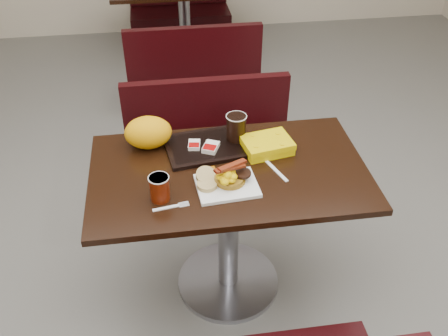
{
  "coord_description": "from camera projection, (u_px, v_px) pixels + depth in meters",
  "views": [
    {
      "loc": [
        -0.26,
        -1.69,
        2.07
      ],
      "look_at": [
        -0.03,
        -0.08,
        0.82
      ],
      "focal_mm": 39.94,
      "sensor_mm": 36.0,
      "label": 1
    }
  ],
  "objects": [
    {
      "name": "tray",
      "position": [
        208.0,
        146.0,
        2.28
      ],
      "size": [
        0.41,
        0.32,
        0.02
      ],
      "primitive_type": "cube",
      "rotation": [
        0.0,
        0.0,
        0.14
      ],
      "color": "black",
      "rests_on": "table_near"
    },
    {
      "name": "pancake_stack",
      "position": [
        230.0,
        178.0,
        2.06
      ],
      "size": [
        0.14,
        0.14,
        0.03
      ],
      "primitive_type": "cylinder",
      "rotation": [
        0.0,
        0.0,
        0.08
      ],
      "color": "#A3751B",
      "rests_on": "platter"
    },
    {
      "name": "muffin_top",
      "position": [
        206.0,
        175.0,
        2.07
      ],
      "size": [
        0.1,
        0.1,
        0.05
      ],
      "primitive_type": "cylinder",
      "rotation": [
        0.38,
        0.0,
        0.22
      ],
      "color": "tan",
      "rests_on": "platter"
    },
    {
      "name": "knife",
      "position": [
        275.0,
        170.0,
        2.15
      ],
      "size": [
        0.08,
        0.18,
        0.0
      ],
      "primitive_type": "cube",
      "rotation": [
        0.0,
        0.0,
        -1.22
      ],
      "color": "white",
      "rests_on": "table_near"
    },
    {
      "name": "bench_far_s",
      "position": [
        192.0,
        62.0,
        3.89
      ],
      "size": [
        1.0,
        0.46,
        0.72
      ],
      "primitive_type": null,
      "color": "black",
      "rests_on": "floor"
    },
    {
      "name": "clamshell",
      "position": [
        267.0,
        145.0,
        2.25
      ],
      "size": [
        0.24,
        0.2,
        0.06
      ],
      "primitive_type": "cube",
      "rotation": [
        0.0,
        0.0,
        0.19
      ],
      "color": "#E4C103",
      "rests_on": "table_near"
    },
    {
      "name": "coffee_cup_near",
      "position": [
        160.0,
        188.0,
        1.97
      ],
      "size": [
        0.09,
        0.09,
        0.11
      ],
      "primitive_type": "cylinder",
      "rotation": [
        0.0,
        0.0,
        0.21
      ],
      "color": "maroon",
      "rests_on": "table_near"
    },
    {
      "name": "condiment_syrup",
      "position": [
        211.0,
        170.0,
        2.15
      ],
      "size": [
        0.05,
        0.04,
        0.01
      ],
      "primitive_type": "cube",
      "rotation": [
        0.0,
        0.0,
        0.19
      ],
      "color": "#A15306",
      "rests_on": "table_near"
    },
    {
      "name": "condiment_ketchup",
      "position": [
        206.0,
        159.0,
        2.21
      ],
      "size": [
        0.05,
        0.05,
        0.01
      ],
      "primitive_type": "cube",
      "rotation": [
        0.0,
        0.0,
        -0.53
      ],
      "color": "#8C0504",
      "rests_on": "table_near"
    },
    {
      "name": "paper_bag",
      "position": [
        148.0,
        132.0,
        2.25
      ],
      "size": [
        0.26,
        0.23,
        0.15
      ],
      "primitive_type": "ellipsoid",
      "rotation": [
        0.0,
        0.0,
        -0.39
      ],
      "color": "#F9A308",
      "rests_on": "table_near"
    },
    {
      "name": "scrambled_eggs",
      "position": [
        227.0,
        176.0,
        2.02
      ],
      "size": [
        0.1,
        0.09,
        0.04
      ],
      "primitive_type": "ellipsoid",
      "rotation": [
        0.0,
        0.0,
        -0.29
      ],
      "color": "#E4B204",
      "rests_on": "pancake_stack"
    },
    {
      "name": "table_near",
      "position": [
        228.0,
        231.0,
        2.38
      ],
      "size": [
        1.2,
        0.7,
        0.75
      ],
      "primitive_type": null,
      "color": "black",
      "rests_on": "floor"
    },
    {
      "name": "floor",
      "position": [
        228.0,
        283.0,
        2.61
      ],
      "size": [
        6.0,
        7.0,
        0.01
      ],
      "primitive_type": "cube",
      "color": "gray",
      "rests_on": "ground"
    },
    {
      "name": "muffin_bottom",
      "position": [
        207.0,
        185.0,
        2.04
      ],
      "size": [
        0.1,
        0.1,
        0.02
      ],
      "primitive_type": "cylinder",
      "rotation": [
        0.0,
        0.0,
        0.16
      ],
      "color": "tan",
      "rests_on": "platter"
    },
    {
      "name": "platter",
      "position": [
        227.0,
        186.0,
        2.06
      ],
      "size": [
        0.26,
        0.21,
        0.01
      ],
      "primitive_type": "cube",
      "rotation": [
        0.0,
        0.0,
        0.08
      ],
      "color": "white",
      "rests_on": "table_near"
    },
    {
      "name": "hashbrown_sleeve_right",
      "position": [
        211.0,
        147.0,
        2.24
      ],
      "size": [
        0.09,
        0.1,
        0.02
      ],
      "primitive_type": "cube",
      "rotation": [
        0.0,
        0.0,
        -0.43
      ],
      "color": "silver",
      "rests_on": "tray"
    },
    {
      "name": "bacon_strips",
      "position": [
        230.0,
        168.0,
        2.02
      ],
      "size": [
        0.15,
        0.11,
        0.01
      ],
      "primitive_type": null,
      "rotation": [
        0.0,
        0.0,
        0.41
      ],
      "color": "#4D0B05",
      "rests_on": "scrambled_eggs"
    },
    {
      "name": "table_far",
      "position": [
        185.0,
        27.0,
        4.43
      ],
      "size": [
        1.2,
        0.7,
        0.75
      ],
      "primitive_type": null,
      "color": "black",
      "rests_on": "floor"
    },
    {
      "name": "bench_near_n",
      "position": [
        211.0,
        150.0,
        2.94
      ],
      "size": [
        1.0,
        0.46,
        0.72
      ],
      "primitive_type": null,
      "color": "black",
      "rests_on": "floor"
    },
    {
      "name": "bench_far_n",
      "position": [
        180.0,
        2.0,
        4.99
      ],
      "size": [
        1.0,
        0.46,
        0.72
      ],
      "primitive_type": null,
      "color": "black",
      "rests_on": "floor"
    },
    {
      "name": "hashbrown_sleeve_left",
      "position": [
        194.0,
        145.0,
        2.26
      ],
      "size": [
        0.06,
        0.08,
        0.02
      ],
      "primitive_type": "cube",
      "rotation": [
        0.0,
        0.0,
        -0.15
      ],
      "color": "silver",
      "rests_on": "tray"
    },
    {
      "name": "sausage_patty",
      "position": [
        242.0,
        173.0,
        2.06
      ],
      "size": [
        0.09,
        0.09,
        0.01
      ],
      "primitive_type": "cylinder",
      "rotation": [
        0.0,
        0.0,
        0.2
      ],
      "color": "black",
      "rests_on": "pancake_stack"
    },
    {
      "name": "coffee_cup_far",
      "position": [
        236.0,
        127.0,
        2.28
      ],
      "size": [
        0.11,
        0.11,
        0.12
      ],
      "primitive_type": "cylinder",
      "rotation": [
        0.0,
        0.0,
        -0.31
      ],
      "color": "black",
      "rests_on": "tray"
    },
    {
      "name": "fork",
      "position": [
        166.0,
        208.0,
        1.96
      ],
      "size": [
        0.15,
        0.05,
        0.0
      ],
      "primitive_type": null,
      "rotation": [
        0.0,
        0.0,
        0.16
      ],
      "color": "white",
      "rests_on": "table_near"
    }
  ]
}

